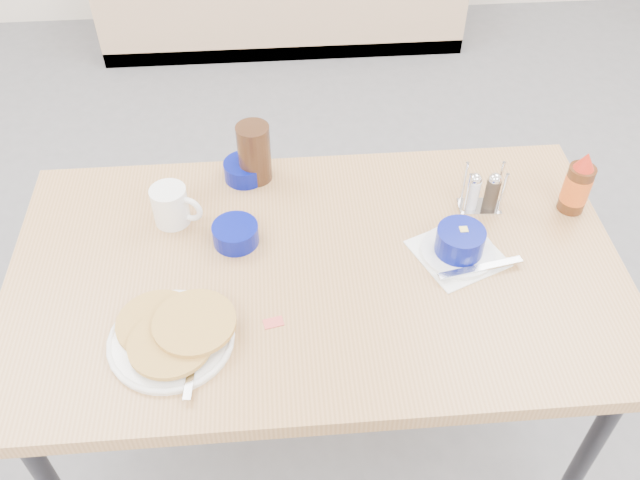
{
  "coord_description": "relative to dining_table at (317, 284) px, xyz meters",
  "views": [
    {
      "loc": [
        -0.08,
        -0.79,
        1.9
      ],
      "look_at": [
        0.01,
        0.27,
        0.82
      ],
      "focal_mm": 38.0,
      "sensor_mm": 36.0,
      "label": 1
    }
  ],
  "objects": [
    {
      "name": "grits_setting",
      "position": [
        0.33,
        0.01,
        0.09
      ],
      "size": [
        0.26,
        0.24,
        0.08
      ],
      "rotation": [
        0.0,
        0.0,
        0.4
      ],
      "color": "white",
      "rests_on": "dining_table"
    },
    {
      "name": "dining_table",
      "position": [
        0.0,
        0.0,
        0.0
      ],
      "size": [
        1.4,
        0.8,
        0.76
      ],
      "color": "#B08451",
      "rests_on": "ground"
    },
    {
      "name": "coffee_mug",
      "position": [
        -0.33,
        0.18,
        0.11
      ],
      "size": [
        0.12,
        0.09,
        0.1
      ],
      "rotation": [
        0.0,
        0.0,
        -0.37
      ],
      "color": "white",
      "rests_on": "dining_table"
    },
    {
      "name": "syrup_bottle",
      "position": [
        0.64,
        0.15,
        0.14
      ],
      "size": [
        0.07,
        0.07,
        0.17
      ],
      "rotation": [
        0.0,
        0.0,
        0.34
      ],
      "color": "#47230F",
      "rests_on": "dining_table"
    },
    {
      "name": "butter_bowl",
      "position": [
        -0.18,
        0.1,
        0.09
      ],
      "size": [
        0.11,
        0.11,
        0.05
      ],
      "rotation": [
        0.0,
        0.0,
        -0.14
      ],
      "color": "#050E77",
      "rests_on": "dining_table"
    },
    {
      "name": "condiment_caddy",
      "position": [
        0.42,
        0.17,
        0.11
      ],
      "size": [
        0.11,
        0.07,
        0.12
      ],
      "rotation": [
        0.0,
        0.0,
        -0.07
      ],
      "color": "silver",
      "rests_on": "dining_table"
    },
    {
      "name": "pancake_plate",
      "position": [
        -0.31,
        -0.18,
        0.08
      ],
      "size": [
        0.27,
        0.28,
        0.05
      ],
      "rotation": [
        0.0,
        0.0,
        -0.4
      ],
      "color": "white",
      "rests_on": "dining_table"
    },
    {
      "name": "sugar_wrapper",
      "position": [
        -0.1,
        -0.15,
        0.06
      ],
      "size": [
        0.05,
        0.03,
        0.0
      ],
      "primitive_type": "cube",
      "rotation": [
        0.0,
        0.0,
        0.21
      ],
      "color": "#DC4F49",
      "rests_on": "dining_table"
    },
    {
      "name": "creamer_bowl",
      "position": [
        -0.16,
        0.33,
        0.09
      ],
      "size": [
        0.11,
        0.11,
        0.05
      ],
      "rotation": [
        0.0,
        0.0,
        0.38
      ],
      "color": "#050E77",
      "rests_on": "dining_table"
    },
    {
      "name": "amber_tumbler",
      "position": [
        -0.13,
        0.33,
        0.14
      ],
      "size": [
        0.11,
        0.11,
        0.16
      ],
      "primitive_type": "cylinder",
      "rotation": [
        0.0,
        0.0,
        -0.33
      ],
      "color": "#361F11",
      "rests_on": "dining_table"
    }
  ]
}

